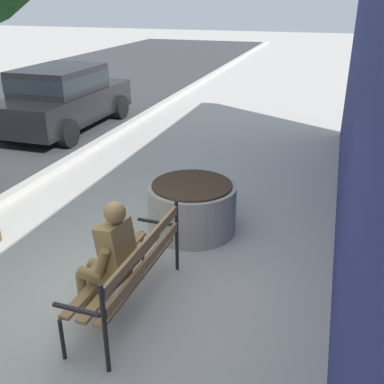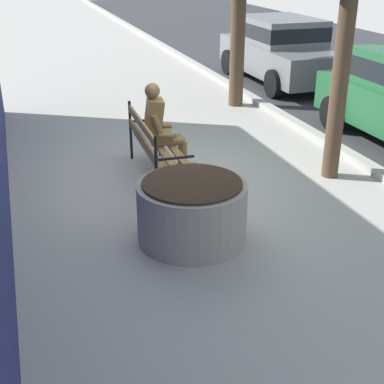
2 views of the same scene
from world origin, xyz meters
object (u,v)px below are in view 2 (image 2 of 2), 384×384
bronze_statue_seated (164,130)px  parked_car_grey (281,48)px  concrete_planter (192,211)px  park_bench (153,143)px

bronze_statue_seated → parked_car_grey: size_ratio=0.33×
bronze_statue_seated → concrete_planter: bronze_statue_seated is taller
park_bench → parked_car_grey: 6.85m
park_bench → parked_car_grey: bearing=137.6°
park_bench → bronze_statue_seated: size_ratio=1.32×
park_bench → bronze_statue_seated: 0.28m
concrete_planter → parked_car_grey: 8.41m
concrete_planter → parked_car_grey: bearing=146.3°
bronze_statue_seated → park_bench: bearing=-55.4°
concrete_planter → bronze_statue_seated: bearing=172.9°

